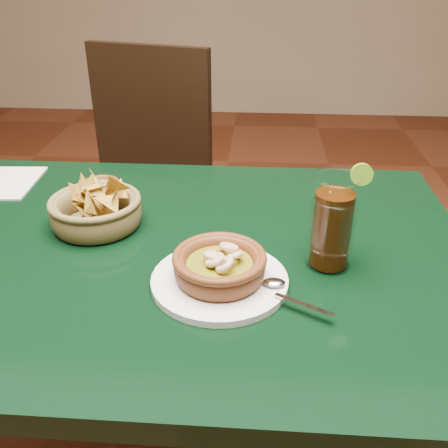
# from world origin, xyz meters

# --- Properties ---
(dining_table) EXTENTS (1.20, 0.80, 0.75)m
(dining_table) POSITION_xyz_m (0.00, 0.00, 0.65)
(dining_table) COLOR black
(dining_table) RESTS_ON ground
(dining_chair) EXTENTS (0.56, 0.56, 0.98)m
(dining_chair) POSITION_xyz_m (-0.20, 0.71, 0.54)
(dining_chair) COLOR black
(dining_chair) RESTS_ON ground
(shrimp_plate) EXTENTS (0.29, 0.23, 0.07)m
(shrimp_plate) POSITION_xyz_m (0.14, -0.12, 0.78)
(shrimp_plate) COLOR silver
(shrimp_plate) RESTS_ON dining_table
(chip_basket) EXTENTS (0.21, 0.21, 0.12)m
(chip_basket) POSITION_xyz_m (-0.12, 0.06, 0.78)
(chip_basket) COLOR brown
(chip_basket) RESTS_ON dining_table
(guacamole_ramekin) EXTENTS (0.11, 0.11, 0.04)m
(guacamole_ramekin) POSITION_xyz_m (-0.15, 0.20, 0.77)
(guacamole_ramekin) COLOR #4E230F
(guacamole_ramekin) RESTS_ON dining_table
(cola_drink) EXTENTS (0.17, 0.17, 0.19)m
(cola_drink) POSITION_xyz_m (0.32, -0.04, 0.83)
(cola_drink) COLOR white
(cola_drink) RESTS_ON dining_table
(glass_ashtray) EXTENTS (0.13, 0.13, 0.03)m
(glass_ashtray) POSITION_xyz_m (-0.11, 0.16, 0.76)
(glass_ashtray) COLOR white
(glass_ashtray) RESTS_ON dining_table
(paper_menu) EXTENTS (0.15, 0.19, 0.00)m
(paper_menu) POSITION_xyz_m (-0.40, 0.25, 0.75)
(paper_menu) COLOR beige
(paper_menu) RESTS_ON dining_table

